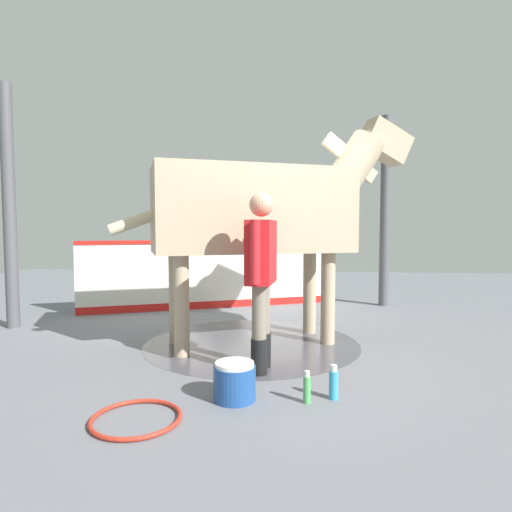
{
  "coord_description": "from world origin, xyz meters",
  "views": [
    {
      "loc": [
        -4.93,
        -0.45,
        1.31
      ],
      "look_at": [
        -0.62,
        -0.06,
        1.03
      ],
      "focal_mm": 30.04,
      "sensor_mm": 36.0,
      "label": 1
    }
  ],
  "objects_px": {
    "handler": "(261,269)",
    "wash_bucket": "(234,381)",
    "hose_coil": "(136,418)",
    "bottle_spray": "(307,388)",
    "horse": "(262,210)",
    "bottle_shampoo": "(334,383)"
  },
  "relations": [
    {
      "from": "handler",
      "to": "bottle_shampoo",
      "type": "distance_m",
      "value": 1.18
    },
    {
      "from": "bottle_shampoo",
      "to": "hose_coil",
      "type": "relative_size",
      "value": 0.43
    },
    {
      "from": "handler",
      "to": "hose_coil",
      "type": "xyz_separation_m",
      "value": [
        -1.11,
        0.77,
        -0.92
      ]
    },
    {
      "from": "horse",
      "to": "bottle_shampoo",
      "type": "height_order",
      "value": "horse"
    },
    {
      "from": "wash_bucket",
      "to": "hose_coil",
      "type": "distance_m",
      "value": 0.76
    },
    {
      "from": "horse",
      "to": "hose_coil",
      "type": "xyz_separation_m",
      "value": [
        -2.07,
        0.7,
        -1.5
      ]
    },
    {
      "from": "wash_bucket",
      "to": "bottle_shampoo",
      "type": "relative_size",
      "value": 1.22
    },
    {
      "from": "handler",
      "to": "wash_bucket",
      "type": "distance_m",
      "value": 1.06
    },
    {
      "from": "horse",
      "to": "wash_bucket",
      "type": "relative_size",
      "value": 10.38
    },
    {
      "from": "wash_bucket",
      "to": "bottle_spray",
      "type": "xyz_separation_m",
      "value": [
        -0.01,
        -0.55,
        -0.03
      ]
    },
    {
      "from": "bottle_shampoo",
      "to": "bottle_spray",
      "type": "bearing_deg",
      "value": 114.51
    },
    {
      "from": "handler",
      "to": "horse",
      "type": "bearing_deg",
      "value": -80.81
    },
    {
      "from": "bottle_spray",
      "to": "handler",
      "type": "bearing_deg",
      "value": 29.69
    },
    {
      "from": "horse",
      "to": "bottle_spray",
      "type": "bearing_deg",
      "value": -96.33
    },
    {
      "from": "bottle_spray",
      "to": "hose_coil",
      "type": "bearing_deg",
      "value": 109.37
    },
    {
      "from": "horse",
      "to": "hose_coil",
      "type": "relative_size",
      "value": 5.4
    },
    {
      "from": "horse",
      "to": "bottle_shampoo",
      "type": "bearing_deg",
      "value": -88.82
    },
    {
      "from": "handler",
      "to": "bottle_spray",
      "type": "relative_size",
      "value": 6.67
    },
    {
      "from": "bottle_shampoo",
      "to": "bottle_spray",
      "type": "relative_size",
      "value": 1.09
    },
    {
      "from": "bottle_spray",
      "to": "hose_coil",
      "type": "height_order",
      "value": "bottle_spray"
    },
    {
      "from": "horse",
      "to": "bottle_spray",
      "type": "xyz_separation_m",
      "value": [
        -1.66,
        -0.46,
        -1.4
      ]
    },
    {
      "from": "wash_bucket",
      "to": "bottle_spray",
      "type": "distance_m",
      "value": 0.55
    }
  ]
}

